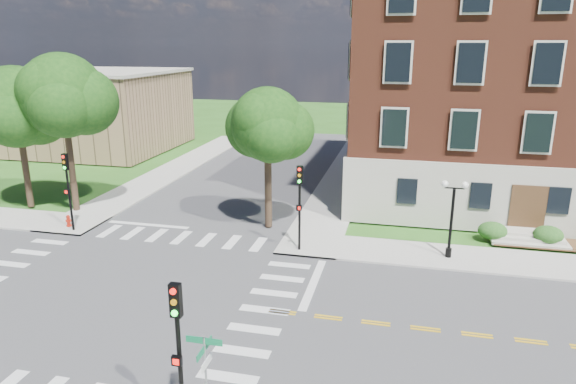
% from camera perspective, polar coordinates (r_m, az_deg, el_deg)
% --- Properties ---
extents(ground, '(160.00, 160.00, 0.00)m').
position_cam_1_polar(ground, '(25.69, -18.54, -10.56)').
color(ground, '#2C5919').
rests_on(ground, ground).
extents(road_ew, '(90.00, 12.00, 0.01)m').
position_cam_1_polar(road_ew, '(25.69, -18.54, -10.55)').
color(road_ew, '#3D3D3F').
rests_on(road_ew, ground).
extents(road_ns, '(12.00, 90.00, 0.01)m').
position_cam_1_polar(road_ns, '(25.69, -18.54, -10.55)').
color(road_ns, '#3D3D3F').
rests_on(road_ns, ground).
extents(sidewalk_ne, '(34.00, 34.00, 0.12)m').
position_cam_1_polar(sidewalk_ne, '(36.50, 16.62, -2.25)').
color(sidewalk_ne, '#9E9B93').
rests_on(sidewalk_ne, ground).
extents(sidewalk_nw, '(34.00, 34.00, 0.12)m').
position_cam_1_polar(sidewalk_nw, '(46.00, -25.10, 0.66)').
color(sidewalk_nw, '#9E9B93').
rests_on(sidewalk_nw, ground).
extents(crosswalk_east, '(2.20, 10.20, 0.02)m').
position_cam_1_polar(crosswalk_east, '(22.99, -2.60, -13.00)').
color(crosswalk_east, silver).
rests_on(crosswalk_east, ground).
extents(stop_bar_east, '(0.40, 5.50, 0.00)m').
position_cam_1_polar(stop_bar_east, '(25.26, 2.82, -10.15)').
color(stop_bar_east, silver).
rests_on(stop_bar_east, ground).
extents(main_building, '(30.60, 22.40, 16.50)m').
position_cam_1_polar(main_building, '(42.87, 28.84, 10.45)').
color(main_building, '#ABA797').
rests_on(main_building, ground).
extents(secondary_building, '(20.40, 15.40, 8.30)m').
position_cam_1_polar(secondary_building, '(60.69, -22.17, 8.53)').
color(secondary_building, '#886A4B').
rests_on(secondary_building, ground).
extents(tree_b, '(5.44, 5.44, 9.70)m').
position_cam_1_polar(tree_b, '(39.10, -27.92, 8.33)').
color(tree_b, '#312318').
rests_on(tree_b, ground).
extents(tree_c, '(5.50, 5.50, 10.55)m').
position_cam_1_polar(tree_c, '(36.86, -23.73, 9.74)').
color(tree_c, '#312318').
rests_on(tree_c, ground).
extents(tree_d, '(4.43, 4.43, 8.66)m').
position_cam_1_polar(tree_d, '(30.77, -2.29, 7.47)').
color(tree_d, '#312318').
rests_on(tree_d, ground).
extents(traffic_signal_se, '(0.32, 0.35, 4.80)m').
position_cam_1_polar(traffic_signal_se, '(15.35, -12.11, -15.77)').
color(traffic_signal_se, black).
rests_on(traffic_signal_se, ground).
extents(traffic_signal_ne, '(0.38, 0.46, 4.80)m').
position_cam_1_polar(traffic_signal_ne, '(27.79, 1.29, -0.56)').
color(traffic_signal_ne, black).
rests_on(traffic_signal_ne, ground).
extents(traffic_signal_nw, '(0.35, 0.40, 4.80)m').
position_cam_1_polar(traffic_signal_nw, '(33.50, -23.30, 1.03)').
color(traffic_signal_nw, black).
rests_on(traffic_signal_nw, ground).
extents(twin_lamp_west, '(1.36, 0.36, 4.23)m').
position_cam_1_polar(twin_lamp_west, '(28.37, 17.76, -2.41)').
color(twin_lamp_west, black).
rests_on(twin_lamp_west, ground).
extents(street_sign_pole, '(1.10, 1.10, 3.10)m').
position_cam_1_polar(street_sign_pole, '(15.74, -9.14, -18.51)').
color(street_sign_pole, gray).
rests_on(street_sign_pole, ground).
extents(fire_hydrant, '(0.35, 0.35, 0.75)m').
position_cam_1_polar(fire_hydrant, '(35.02, -23.20, -2.99)').
color(fire_hydrant, red).
rests_on(fire_hydrant, ground).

